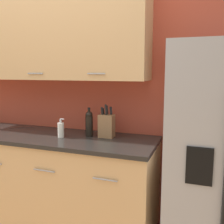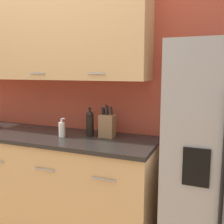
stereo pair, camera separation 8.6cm
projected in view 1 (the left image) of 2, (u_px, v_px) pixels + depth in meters
wall_back at (59, 76)px, 2.67m from camera, size 10.00×0.39×2.60m
counter_unit at (41, 179)px, 2.58m from camera, size 2.26×0.64×0.93m
knife_block at (107, 125)px, 2.36m from camera, size 0.13×0.10×0.30m
wine_bottle at (89, 123)px, 2.39m from camera, size 0.07×0.07×0.27m
soap_dispenser at (61, 130)px, 2.37m from camera, size 0.06×0.06×0.17m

